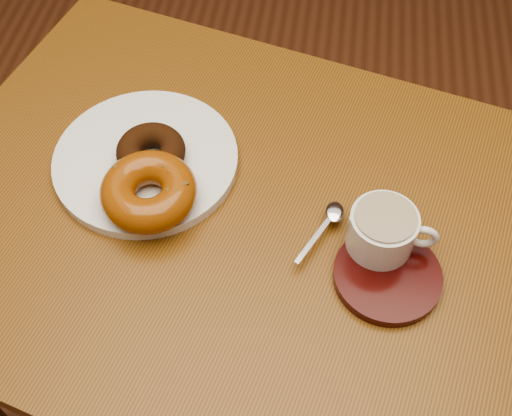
# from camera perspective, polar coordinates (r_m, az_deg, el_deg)

# --- Properties ---
(ground) EXTENTS (6.00, 6.00, 0.00)m
(ground) POSITION_cam_1_polar(r_m,az_deg,el_deg) (1.69, -3.05, -10.54)
(ground) COLOR brown
(ground) RESTS_ON ground
(cafe_table) EXTENTS (1.03, 0.87, 0.83)m
(cafe_table) POSITION_cam_1_polar(r_m,az_deg,el_deg) (0.97, -1.18, -5.11)
(cafe_table) COLOR brown
(cafe_table) RESTS_ON ground
(donut_plate) EXTENTS (0.33, 0.33, 0.02)m
(donut_plate) POSITION_cam_1_polar(r_m,az_deg,el_deg) (0.92, -9.76, 4.24)
(donut_plate) COLOR silver
(donut_plate) RESTS_ON cafe_table
(donut_cinnamon) EXTENTS (0.13, 0.13, 0.03)m
(donut_cinnamon) POSITION_cam_1_polar(r_m,az_deg,el_deg) (0.89, -9.32, 5.01)
(donut_cinnamon) COLOR black
(donut_cinnamon) RESTS_ON donut_plate
(donut_caramel) EXTENTS (0.13, 0.13, 0.05)m
(donut_caramel) POSITION_cam_1_polar(r_m,az_deg,el_deg) (0.84, -9.52, 1.48)
(donut_caramel) COLOR #8C470F
(donut_caramel) RESTS_ON donut_plate
(saucer) EXTENTS (0.18, 0.18, 0.01)m
(saucer) POSITION_cam_1_polar(r_m,az_deg,el_deg) (0.81, 11.59, -5.93)
(saucer) COLOR black
(saucer) RESTS_ON cafe_table
(coffee_cup) EXTENTS (0.11, 0.08, 0.06)m
(coffee_cup) POSITION_cam_1_polar(r_m,az_deg,el_deg) (0.80, 11.26, -1.94)
(coffee_cup) COLOR silver
(coffee_cup) RESTS_ON saucer
(teaspoon) EXTENTS (0.06, 0.10, 0.01)m
(teaspoon) POSITION_cam_1_polar(r_m,az_deg,el_deg) (0.84, 6.65, -0.83)
(teaspoon) COLOR silver
(teaspoon) RESTS_ON saucer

